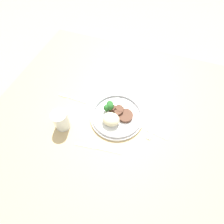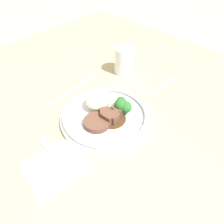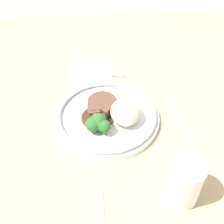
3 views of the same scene
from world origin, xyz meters
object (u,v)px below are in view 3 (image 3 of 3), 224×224
(plate, at_px, (108,116))
(fork, at_px, (102,73))
(knife, at_px, (182,125))
(juice_glass, at_px, (184,183))

(plate, relative_size, fork, 1.59)
(fork, relative_size, knife, 0.78)
(juice_glass, height_order, knife, juice_glass)
(plate, xyz_separation_m, knife, (0.03, 0.19, -0.02))
(fork, bearing_deg, plate, -76.53)
(plate, xyz_separation_m, juice_glass, (0.23, 0.13, 0.03))
(knife, bearing_deg, plate, -107.08)
(juice_glass, height_order, fork, juice_glass)
(juice_glass, bearing_deg, fork, -162.41)
(plate, distance_m, knife, 0.19)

